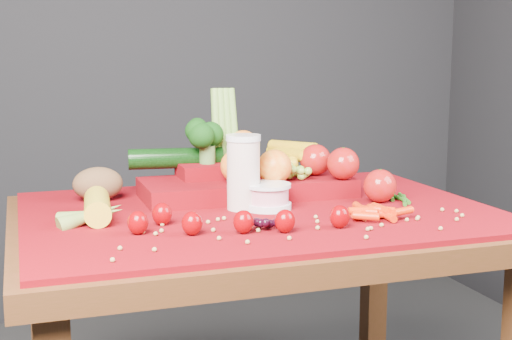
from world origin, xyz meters
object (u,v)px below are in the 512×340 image
object	(u,v)px
milk_glass	(243,169)
produce_mound	(255,171)
table	(259,254)
yogurt_bowl	(268,195)

from	to	relation	value
milk_glass	produce_mound	bearing A→B (deg)	61.55
milk_glass	table	bearing A→B (deg)	-21.37
table	yogurt_bowl	size ratio (longest dim) A/B	10.06
milk_glass	yogurt_bowl	size ratio (longest dim) A/B	1.57
yogurt_bowl	table	bearing A→B (deg)	162.17
table	milk_glass	bearing A→B (deg)	158.63
table	produce_mound	distance (m)	0.23
milk_glass	yogurt_bowl	xyz separation A→B (m)	(0.05, -0.02, -0.06)
yogurt_bowl	produce_mound	distance (m)	0.16
milk_glass	produce_mound	xyz separation A→B (m)	(0.08, 0.14, -0.03)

